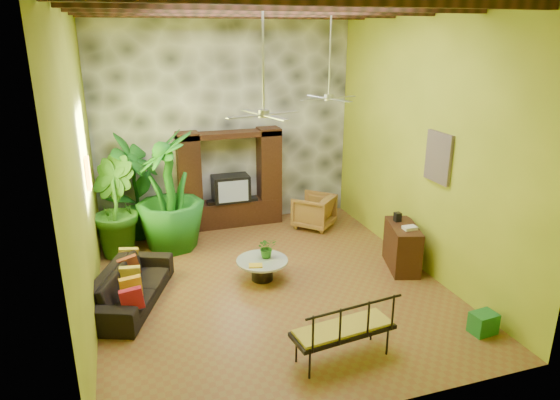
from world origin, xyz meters
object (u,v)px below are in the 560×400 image
object	(u,v)px
ceiling_fan_front	(264,100)
green_bin	(483,323)
entertainment_center	(231,186)
wicker_armchair	(314,211)
tall_plant_a	(135,188)
tall_plant_b	(113,207)
sofa	(131,286)
tall_plant_c	(169,191)
ceiling_fan_back	(329,87)
coffee_table	(262,267)
side_console	(402,247)
iron_bench	(346,328)

from	to	relation	value
ceiling_fan_front	green_bin	xyz separation A→B (m)	(2.85, -2.16, -3.23)
entertainment_center	wicker_armchair	size ratio (longest dim) A/B	2.77
tall_plant_a	tall_plant_b	size ratio (longest dim) A/B	1.16
sofa	tall_plant_a	size ratio (longest dim) A/B	0.93
tall_plant_b	tall_plant_c	distance (m)	1.17
ceiling_fan_front	green_bin	size ratio (longest dim) A/B	4.86
ceiling_fan_back	coffee_table	distance (m)	3.71
tall_plant_a	side_console	xyz separation A→B (m)	(4.81, -3.12, -0.75)
sofa	green_bin	bearing A→B (deg)	-95.37
tall_plant_b	green_bin	world-z (taller)	tall_plant_b
wicker_armchair	tall_plant_b	xyz separation A→B (m)	(-4.47, -0.12, 0.63)
entertainment_center	green_bin	bearing A→B (deg)	-65.05
tall_plant_a	side_console	bearing A→B (deg)	-32.98
wicker_armchair	side_console	world-z (taller)	side_console
entertainment_center	side_console	distance (m)	4.27
coffee_table	green_bin	size ratio (longest dim) A/B	2.51
entertainment_center	coffee_table	size ratio (longest dim) A/B	2.50
tall_plant_b	tall_plant_c	world-z (taller)	tall_plant_c
sofa	coffee_table	distance (m)	2.36
ceiling_fan_front	ceiling_fan_back	xyz separation A→B (m)	(1.80, 1.60, 0.00)
entertainment_center	iron_bench	bearing A→B (deg)	-86.79
side_console	coffee_table	bearing A→B (deg)	-170.64
entertainment_center	tall_plant_b	xyz separation A→B (m)	(-2.65, -0.88, 0.06)
side_console	green_bin	distance (m)	2.40
tall_plant_c	green_bin	size ratio (longest dim) A/B	6.61
tall_plant_b	tall_plant_a	bearing A→B (deg)	54.30
wicker_armchair	coffee_table	size ratio (longest dim) A/B	0.90
coffee_table	tall_plant_c	bearing A→B (deg)	125.15
sofa	coffee_table	bearing A→B (deg)	-65.11
ceiling_fan_front	green_bin	distance (m)	4.82
ceiling_fan_front	sofa	xyz separation A→B (m)	(-2.25, 0.46, -3.08)
tall_plant_a	green_bin	distance (m)	7.38
ceiling_fan_back	iron_bench	bearing A→B (deg)	-108.91
sofa	iron_bench	size ratio (longest dim) A/B	1.45
tall_plant_b	green_bin	size ratio (longest dim) A/B	5.36
tall_plant_a	coffee_table	world-z (taller)	tall_plant_a
ceiling_fan_back	side_console	bearing A→B (deg)	-52.64
tall_plant_c	wicker_armchair	bearing A→B (deg)	3.09
entertainment_center	tall_plant_a	xyz separation A→B (m)	(-2.16, -0.19, 0.23)
tall_plant_b	iron_bench	distance (m)	5.67
tall_plant_c	side_console	distance (m)	4.86
wicker_armchair	sofa	bearing A→B (deg)	-16.23
coffee_table	iron_bench	size ratio (longest dim) A/B	0.63
sofa	wicker_armchair	distance (m)	4.86
entertainment_center	sofa	bearing A→B (deg)	-128.55
ceiling_fan_back	green_bin	xyz separation A→B (m)	(1.05, -3.76, -3.23)
tall_plant_a	tall_plant_c	distance (m)	0.99
coffee_table	sofa	bearing A→B (deg)	-176.97
coffee_table	side_console	xyz separation A→B (m)	(2.74, -0.36, 0.18)
ceiling_fan_back	tall_plant_a	size ratio (longest dim) A/B	0.78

